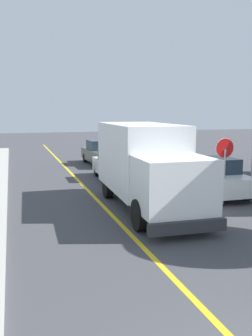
{
  "coord_description": "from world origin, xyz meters",
  "views": [
    {
      "loc": [
        -3.33,
        -2.8,
        3.74
      ],
      "look_at": [
        1.09,
        11.37,
        1.4
      ],
      "focal_mm": 39.48,
      "sensor_mm": 36.0,
      "label": 1
    }
  ],
  "objects_px": {
    "parked_van_across": "(214,177)",
    "stop_sign": "(225,158)",
    "parked_car_near": "(116,165)",
    "box_truck": "(146,162)",
    "parked_car_mid": "(101,153)"
  },
  "relations": [
    {
      "from": "parked_car_mid",
      "to": "parked_van_across",
      "type": "bearing_deg",
      "value": -75.82
    },
    {
      "from": "parked_car_near",
      "to": "stop_sign",
      "type": "distance_m",
      "value": 6.92
    },
    {
      "from": "box_truck",
      "to": "parked_car_mid",
      "type": "height_order",
      "value": "box_truck"
    },
    {
      "from": "parked_car_near",
      "to": "parked_car_mid",
      "type": "height_order",
      "value": "same"
    },
    {
      "from": "box_truck",
      "to": "parked_van_across",
      "type": "height_order",
      "value": "box_truck"
    },
    {
      "from": "box_truck",
      "to": "parked_van_across",
      "type": "bearing_deg",
      "value": 18.42
    },
    {
      "from": "parked_car_mid",
      "to": "stop_sign",
      "type": "xyz_separation_m",
      "value": [
        2.17,
        -12.05,
        1.06
      ]
    },
    {
      "from": "box_truck",
      "to": "parked_van_across",
      "type": "relative_size",
      "value": 1.63
    },
    {
      "from": "parked_van_across",
      "to": "stop_sign",
      "type": "bearing_deg",
      "value": -106.97
    },
    {
      "from": "parked_car_near",
      "to": "box_truck",
      "type": "bearing_deg",
      "value": -94.62
    },
    {
      "from": "parked_car_near",
      "to": "parked_car_mid",
      "type": "distance_m",
      "value": 5.81
    },
    {
      "from": "stop_sign",
      "to": "parked_car_near",
      "type": "bearing_deg",
      "value": 113.46
    },
    {
      "from": "parked_van_across",
      "to": "box_truck",
      "type": "bearing_deg",
      "value": -161.58
    },
    {
      "from": "parked_car_near",
      "to": "parked_van_across",
      "type": "distance_m",
      "value": 5.68
    },
    {
      "from": "box_truck",
      "to": "parked_car_mid",
      "type": "distance_m",
      "value": 11.79
    }
  ]
}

